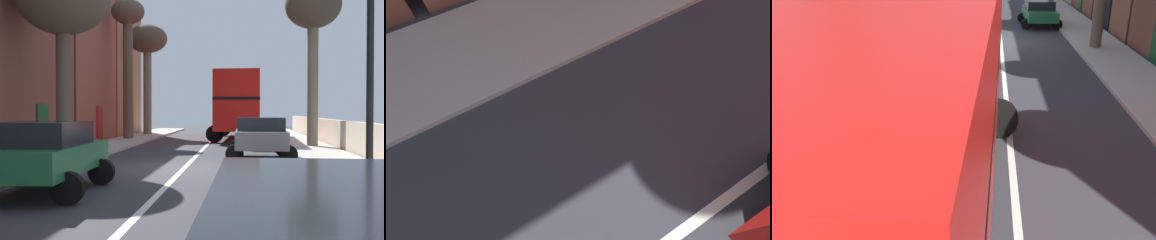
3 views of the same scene
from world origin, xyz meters
The scene contains 0 objects.
Camera 2 is at (-0.33, 8.33, 4.33)m, focal length 25.91 mm.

